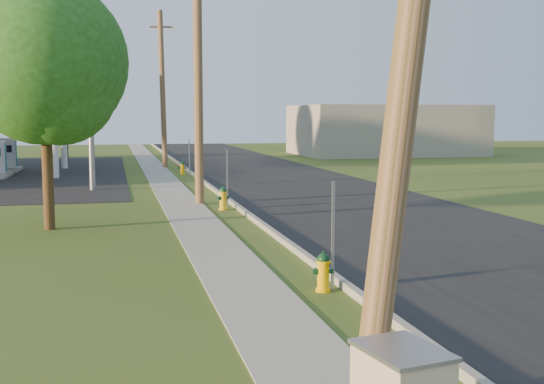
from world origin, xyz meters
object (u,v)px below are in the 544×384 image
at_px(utility_pole_mid, 198,65).
at_px(hydrant_mid, 223,198).
at_px(utility_pole_far, 163,89).
at_px(tree_verge, 47,68).
at_px(tree_lot, 66,90).
at_px(hydrant_far, 182,168).
at_px(price_pylon, 89,61).
at_px(fuel_pump_se, 8,159).
at_px(hydrant_near, 323,272).

xyz_separation_m(utility_pole_mid, hydrant_mid, (0.58, -1.78, -4.55)).
distance_m(utility_pole_far, tree_verge, 23.15).
distance_m(utility_pole_far, hydrant_mid, 20.27).
relative_size(tree_lot, hydrant_far, 10.38).
relative_size(utility_pole_far, hydrant_mid, 11.64).
bearing_deg(price_pylon, utility_pole_mid, -54.66).
distance_m(utility_pole_mid, hydrant_mid, 4.92).
relative_size(utility_pole_far, price_pylon, 1.39).
bearing_deg(utility_pole_mid, hydrant_far, 87.26).
xyz_separation_m(fuel_pump_se, price_pylon, (5.00, -11.50, 4.71)).
height_order(hydrant_near, hydrant_far, hydrant_near).
height_order(utility_pole_mid, hydrant_near, utility_pole_mid).
xyz_separation_m(utility_pole_far, hydrant_near, (0.66, -30.83, -4.44)).
xyz_separation_m(tree_lot, hydrant_mid, (6.65, -25.73, -4.49)).
relative_size(utility_pole_far, tree_lot, 1.25).
relative_size(fuel_pump_se, tree_verge, 0.46).
relative_size(utility_pole_mid, tree_verge, 1.41).
height_order(utility_pole_far, hydrant_far, utility_pole_far).
bearing_deg(utility_pole_far, hydrant_far, -84.01).
relative_size(price_pylon, hydrant_far, 9.37).
height_order(utility_pole_mid, tree_verge, utility_pole_mid).
bearing_deg(hydrant_near, utility_pole_far, 91.24).
bearing_deg(utility_pole_mid, tree_lot, 104.21).
distance_m(price_pylon, hydrant_far, 9.65).
relative_size(utility_pole_mid, tree_lot, 1.29).
height_order(tree_verge, hydrant_near, tree_verge).
relative_size(hydrant_near, hydrant_mid, 0.90).
xyz_separation_m(tree_verge, tree_lot, (-1.38, 28.61, 0.42)).
distance_m(fuel_pump_se, price_pylon, 13.40).
bearing_deg(hydrant_mid, tree_lot, 104.48).
relative_size(utility_pole_far, tree_verge, 1.37).
relative_size(tree_lot, hydrant_mid, 9.30).
relative_size(utility_pole_far, hydrant_near, 12.87).
bearing_deg(fuel_pump_se, tree_verge, -78.99).
bearing_deg(tree_verge, price_pylon, 85.59).
distance_m(utility_pole_mid, hydrant_near, 13.64).
bearing_deg(tree_verge, tree_lot, 92.76).
distance_m(utility_pole_mid, hydrant_far, 13.21).
xyz_separation_m(tree_verge, hydrant_far, (5.27, 17.04, -4.11)).
bearing_deg(hydrant_near, price_pylon, 103.99).
xyz_separation_m(hydrant_mid, hydrant_far, (0.01, 14.15, -0.04)).
xyz_separation_m(price_pylon, hydrant_near, (4.56, -18.33, -5.07)).
xyz_separation_m(utility_pole_mid, hydrant_far, (0.59, 12.37, -4.60)).
distance_m(utility_pole_far, tree_lot, 8.49).
bearing_deg(price_pylon, utility_pole_far, 72.67).
bearing_deg(hydrant_near, fuel_pump_se, 107.78).
bearing_deg(utility_pole_mid, utility_pole_far, 90.00).
height_order(utility_pole_mid, price_pylon, utility_pole_mid).
height_order(utility_pole_far, hydrant_mid, utility_pole_far).
height_order(fuel_pump_se, hydrant_far, fuel_pump_se).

